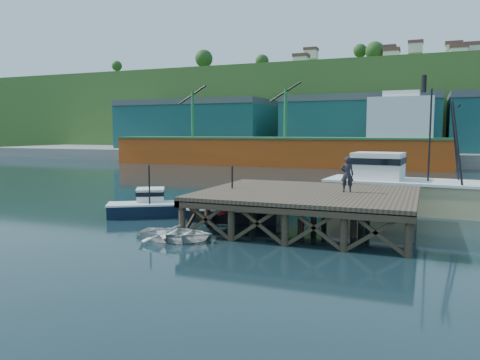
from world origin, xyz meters
The scene contains 12 objects.
ground centered at (0.00, 0.00, 0.00)m, with size 300.00×300.00×0.00m, color black.
wharf centered at (5.50, -0.19, 1.94)m, with size 12.00×10.00×2.62m.
far_quay centered at (0.00, 70.00, 1.00)m, with size 160.00×40.00×2.00m, color gray.
warehouse_left centered at (-35.00, 65.00, 6.50)m, with size 32.00×16.00×9.00m, color #174E4D.
warehouse_mid centered at (0.00, 65.00, 6.50)m, with size 28.00×16.00×9.00m, color #174E4D.
cargo_ship centered at (-8.46, 48.00, 3.31)m, with size 55.50×10.00×13.75m.
hillside centered at (0.00, 100.00, 11.00)m, with size 220.00×50.00×22.00m, color #2D511E.
boat_navy centered at (-5.12, -0.13, 0.69)m, with size 5.72×4.48×3.42m.
boat_black centered at (0.74, 0.46, 0.64)m, with size 5.90×4.90×3.49m.
trawler centered at (11.09, 8.24, 1.74)m, with size 12.96×5.51×8.46m.
dinghy centered at (0.05, -5.80, 0.39)m, with size 2.67×3.74×0.77m, color silver.
dockworker centered at (7.62, 0.57, 3.14)m, with size 0.74×0.48×2.02m, color black.
Camera 1 is at (11.81, -26.36, 5.57)m, focal length 35.00 mm.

